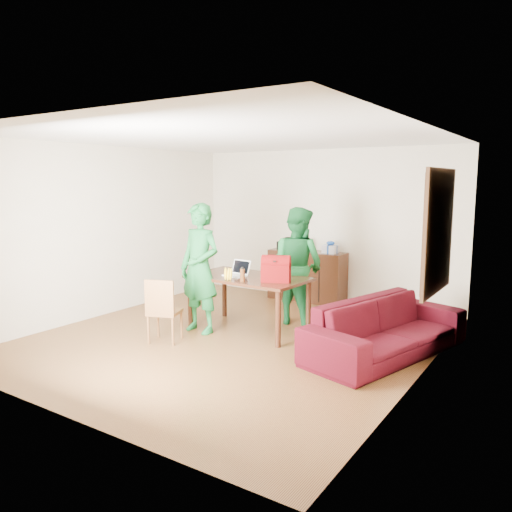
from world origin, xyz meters
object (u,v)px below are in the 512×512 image
Objects in this scene: sofa at (386,328)px; chair at (165,323)px; person_far at (298,266)px; table at (248,283)px; laptop at (235,273)px; bottle at (242,274)px; person_near at (200,268)px; red_bag at (276,271)px.

chair is at bearing 128.88° from sofa.
person_far is at bearing 37.40° from chair.
laptop is (-0.18, -0.09, 0.14)m from table.
laptop is at bearing 110.16° from sofa.
person_far is 9.13× the size of bottle.
table is at bearing 107.97° from sofa.
table is at bearing 42.57° from person_near.
person_far reaches higher than red_bag.
person_near reaches higher than laptop.
red_bag is at bearing 21.22° from person_near.
table is 2.04m from sofa.
sofa is (1.49, 0.17, -0.59)m from red_bag.
laptop is at bearing 64.25° from person_far.
person_near is 2.66m from sofa.
table is 1.98× the size of chair.
table is 0.98× the size of person_far.
bottle is 0.08× the size of sofa.
red_bag reaches higher than bottle.
table is 0.84m from person_far.
laptop is 0.88× the size of red_bag.
sofa is (1.59, -0.63, -0.54)m from person_far.
person_far is 0.81m from red_bag.
bottle is at bearing 118.24° from sofa.
person_near is (-0.54, -0.43, 0.23)m from table.
red_bag is at bearing 17.87° from chair.
chair is 0.47× the size of person_near.
person_near reaches higher than chair.
bottle is (0.31, -0.25, 0.05)m from laptop.
person_near is 1.11m from red_bag.
bottle is (0.78, 0.71, 0.63)m from chair.
person_far is (1.07, 1.75, 0.63)m from chair.
bottle is at bearing -32.41° from laptop.
person_near is 1.48m from person_far.
person_far is 0.76× the size of sofa.
person_near is at bearing -172.65° from bottle.
red_bag is 0.17× the size of sofa.
bottle is 0.50× the size of red_bag.
chair is 1.23m from bottle.
person_far is 5.25× the size of laptop.
chair is at bearing -162.38° from red_bag.
sofa is at bearing 10.71° from laptop.
table is at bearing 37.18° from chair.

